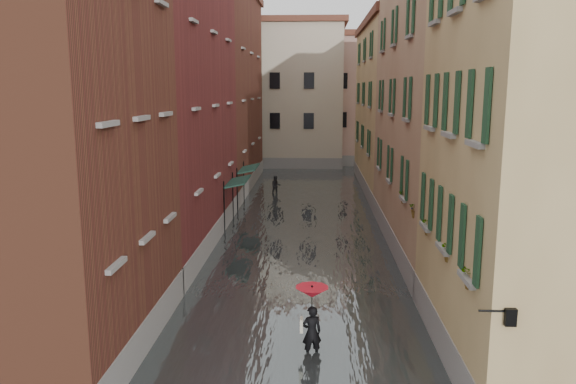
# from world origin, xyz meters

# --- Properties ---
(ground) EXTENTS (120.00, 120.00, 0.00)m
(ground) POSITION_xyz_m (0.00, 0.00, 0.00)
(ground) COLOR #5F5F62
(ground) RESTS_ON ground
(floodwater) EXTENTS (10.00, 60.00, 0.20)m
(floodwater) POSITION_xyz_m (0.00, 13.00, 0.10)
(floodwater) COLOR #484F50
(floodwater) RESTS_ON ground
(building_left_near) EXTENTS (6.00, 8.00, 13.00)m
(building_left_near) POSITION_xyz_m (-7.00, -2.00, 6.50)
(building_left_near) COLOR brown
(building_left_near) RESTS_ON ground
(building_left_mid) EXTENTS (6.00, 14.00, 12.50)m
(building_left_mid) POSITION_xyz_m (-7.00, 9.00, 6.25)
(building_left_mid) COLOR maroon
(building_left_mid) RESTS_ON ground
(building_left_far) EXTENTS (6.00, 16.00, 14.00)m
(building_left_far) POSITION_xyz_m (-7.00, 24.00, 7.00)
(building_left_far) COLOR brown
(building_left_far) RESTS_ON ground
(building_right_near) EXTENTS (6.00, 8.00, 11.50)m
(building_right_near) POSITION_xyz_m (7.00, -2.00, 5.75)
(building_right_near) COLOR #9C8150
(building_right_near) RESTS_ON ground
(building_right_mid) EXTENTS (6.00, 14.00, 13.00)m
(building_right_mid) POSITION_xyz_m (7.00, 9.00, 6.50)
(building_right_mid) COLOR tan
(building_right_mid) RESTS_ON ground
(building_right_far) EXTENTS (6.00, 16.00, 11.50)m
(building_right_far) POSITION_xyz_m (7.00, 24.00, 5.75)
(building_right_far) COLOR #9C8150
(building_right_far) RESTS_ON ground
(building_end_cream) EXTENTS (12.00, 9.00, 13.00)m
(building_end_cream) POSITION_xyz_m (-3.00, 38.00, 6.50)
(building_end_cream) COLOR #BEB497
(building_end_cream) RESTS_ON ground
(building_end_pink) EXTENTS (10.00, 9.00, 12.00)m
(building_end_pink) POSITION_xyz_m (6.00, 40.00, 6.00)
(building_end_pink) COLOR tan
(building_end_pink) RESTS_ON ground
(awning_near) EXTENTS (1.09, 3.07, 2.80)m
(awning_near) POSITION_xyz_m (-3.49, 12.33, 2.47)
(awning_near) COLOR #173329
(awning_near) RESTS_ON ground
(awning_far) EXTENTS (1.09, 3.16, 2.80)m
(awning_far) POSITION_xyz_m (-3.48, 17.10, 2.47)
(awning_far) COLOR #173329
(awning_far) RESTS_ON ground
(wall_lantern) EXTENTS (0.71, 0.22, 0.35)m
(wall_lantern) POSITION_xyz_m (4.33, -6.00, 3.01)
(wall_lantern) COLOR black
(wall_lantern) RESTS_ON ground
(window_planters) EXTENTS (0.59, 10.33, 0.84)m
(window_planters) POSITION_xyz_m (4.12, 0.38, 3.51)
(window_planters) COLOR brown
(window_planters) RESTS_ON ground
(pedestrian_main) EXTENTS (0.92, 0.92, 2.06)m
(pedestrian_main) POSITION_xyz_m (0.51, -2.00, 1.26)
(pedestrian_main) COLOR black
(pedestrian_main) RESTS_ON ground
(pedestrian_far) EXTENTS (0.79, 0.68, 1.41)m
(pedestrian_far) POSITION_xyz_m (-2.11, 21.62, 0.71)
(pedestrian_far) COLOR black
(pedestrian_far) RESTS_ON ground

